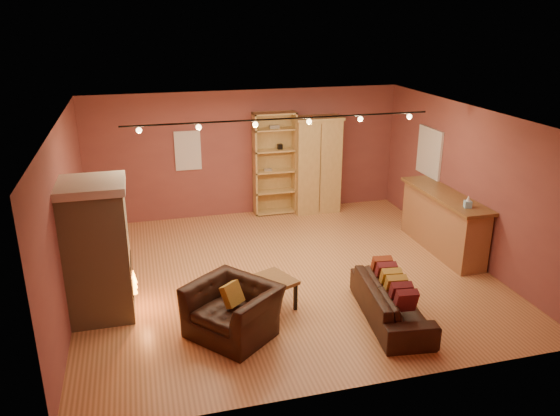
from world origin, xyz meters
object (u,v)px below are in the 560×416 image
object	(u,v)px
armchair	(233,302)
bar_counter	(443,222)
fireplace	(98,250)
loveseat	(392,295)
coffee_table	(271,284)
armoire	(316,165)
bookcase	(274,163)

from	to	relation	value
armchair	bar_counter	bearing A→B (deg)	73.69
fireplace	loveseat	xyz separation A→B (m)	(4.17, -1.27, -0.66)
armchair	loveseat	bearing A→B (deg)	45.95
loveseat	coffee_table	distance (m)	1.84
fireplace	armoire	world-z (taller)	armoire
bar_counter	coffee_table	world-z (taller)	bar_counter
coffee_table	armchair	bearing A→B (deg)	-140.97
fireplace	loveseat	world-z (taller)	fireplace
bar_counter	fireplace	bearing A→B (deg)	-172.53
armoire	armchair	bearing A→B (deg)	-121.00
armoire	coffee_table	world-z (taller)	armoire
bookcase	bar_counter	bearing A→B (deg)	-48.15
fireplace	armoire	size ratio (longest dim) A/B	0.96
armchair	coffee_table	world-z (taller)	armchair
bar_counter	coffee_table	xyz separation A→B (m)	(-3.74, -1.33, -0.16)
bookcase	armchair	size ratio (longest dim) A/B	1.68
armoire	armchair	distance (m)	5.45
armchair	coffee_table	size ratio (longest dim) A/B	1.61
armoire	bar_counter	world-z (taller)	armoire
fireplace	bookcase	xyz separation A→B (m)	(3.64, 3.73, 0.12)
bar_counter	loveseat	distance (m)	2.94
loveseat	coffee_table	size ratio (longest dim) A/B	2.31
bookcase	coffee_table	distance (m)	4.45
armchair	coffee_table	bearing A→B (deg)	89.63
bar_counter	loveseat	world-z (taller)	bar_counter
bookcase	loveseat	xyz separation A→B (m)	(0.54, -4.99, -0.78)
fireplace	armchair	distance (m)	2.17
armoire	loveseat	size ratio (longest dim) A/B	1.11
fireplace	armoire	bearing A→B (deg)	37.86
coffee_table	bookcase	bearing A→B (deg)	74.99
armoire	fireplace	bearing A→B (deg)	-142.14
fireplace	bar_counter	xyz separation A→B (m)	(6.24, 0.82, -0.48)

